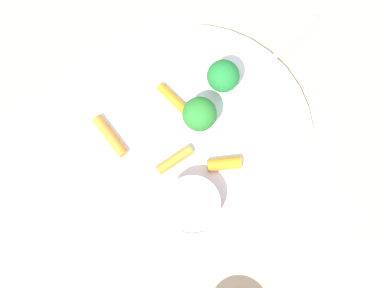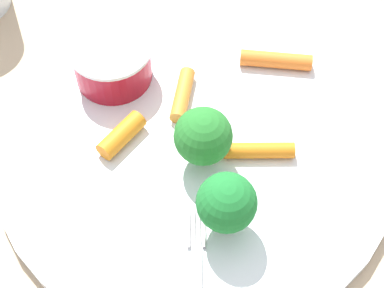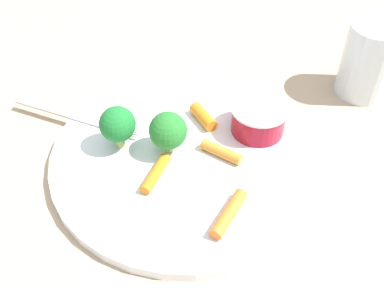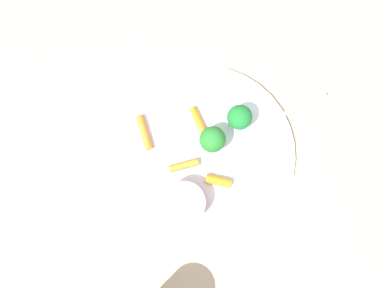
% 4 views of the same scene
% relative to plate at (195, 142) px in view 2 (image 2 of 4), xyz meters
% --- Properties ---
extents(ground_plane, '(2.40, 2.40, 0.00)m').
position_rel_plate_xyz_m(ground_plane, '(0.00, 0.00, -0.01)').
color(ground_plane, tan).
extents(plate, '(0.30, 0.30, 0.01)m').
position_rel_plate_xyz_m(plate, '(0.00, 0.00, 0.00)').
color(plate, white).
rests_on(plate, ground_plane).
extents(sauce_cup, '(0.06, 0.06, 0.03)m').
position_rel_plate_xyz_m(sauce_cup, '(-0.07, -0.05, 0.02)').
color(sauce_cup, maroon).
rests_on(sauce_cup, plate).
extents(broccoli_floret_0, '(0.04, 0.04, 0.05)m').
position_rel_plate_xyz_m(broccoli_floret_0, '(0.02, -0.00, 0.04)').
color(broccoli_floret_0, '#8BBA63').
rests_on(broccoli_floret_0, plate).
extents(broccoli_floret_1, '(0.04, 0.04, 0.05)m').
position_rel_plate_xyz_m(broccoli_floret_1, '(0.08, 0.00, 0.04)').
color(broccoli_floret_1, '#93AC5B').
rests_on(broccoli_floret_1, plate).
extents(carrot_stick_0, '(0.03, 0.06, 0.01)m').
position_rel_plate_xyz_m(carrot_stick_0, '(-0.05, 0.08, 0.01)').
color(carrot_stick_0, orange).
rests_on(carrot_stick_0, plate).
extents(carrot_stick_1, '(0.05, 0.03, 0.01)m').
position_rel_plate_xyz_m(carrot_stick_1, '(-0.04, 0.00, 0.01)').
color(carrot_stick_1, orange).
rests_on(carrot_stick_1, plate).
extents(carrot_stick_2, '(0.04, 0.04, 0.01)m').
position_rel_plate_xyz_m(carrot_stick_2, '(-0.01, -0.05, 0.01)').
color(carrot_stick_2, orange).
rests_on(carrot_stick_2, plate).
extents(carrot_stick_3, '(0.02, 0.05, 0.01)m').
position_rel_plate_xyz_m(carrot_stick_3, '(0.03, 0.04, 0.01)').
color(carrot_stick_3, orange).
rests_on(carrot_stick_3, plate).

